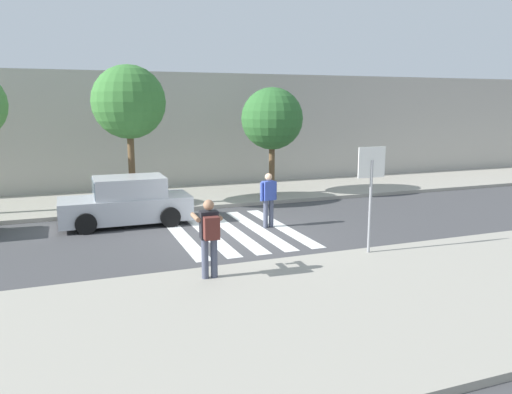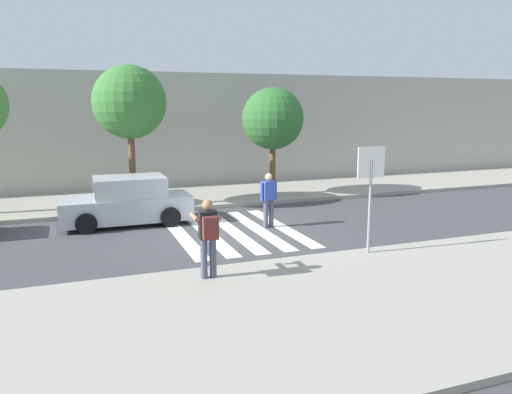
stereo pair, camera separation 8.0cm
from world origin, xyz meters
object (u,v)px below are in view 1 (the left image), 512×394
at_px(photographer_with_backpack, 209,232).
at_px(stop_sign, 371,176).
at_px(pedestrian_crossing, 269,197).
at_px(street_tree_east, 272,119).
at_px(parked_car_silver, 127,202).
at_px(street_tree_center, 129,103).

bearing_deg(photographer_with_backpack, stop_sign, 5.61).
relative_size(photographer_with_backpack, pedestrian_crossing, 1.00).
bearing_deg(pedestrian_crossing, street_tree_east, 66.13).
bearing_deg(parked_car_silver, street_tree_east, 22.85).
xyz_separation_m(street_tree_center, street_tree_east, (5.69, 0.43, -0.65)).
height_order(photographer_with_backpack, pedestrian_crossing, photographer_with_backpack).
xyz_separation_m(photographer_with_backpack, parked_car_silver, (-1.01, 6.26, -0.44)).
height_order(street_tree_center, street_tree_east, street_tree_center).
bearing_deg(stop_sign, pedestrian_crossing, 106.90).
height_order(photographer_with_backpack, street_tree_center, street_tree_center).
relative_size(street_tree_center, street_tree_east, 1.16).
height_order(photographer_with_backpack, parked_car_silver, photographer_with_backpack).
bearing_deg(street_tree_east, parked_car_silver, -157.15).
relative_size(parked_car_silver, street_tree_center, 0.81).
height_order(stop_sign, street_tree_center, street_tree_center).
xyz_separation_m(stop_sign, street_tree_center, (-4.82, 8.01, 1.80)).
relative_size(stop_sign, pedestrian_crossing, 1.55).
bearing_deg(street_tree_center, street_tree_east, 4.28).
distance_m(stop_sign, photographer_with_backpack, 4.40).
distance_m(parked_car_silver, street_tree_east, 7.14).
bearing_deg(street_tree_center, parked_car_silver, -102.17).
relative_size(pedestrian_crossing, street_tree_center, 0.34).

